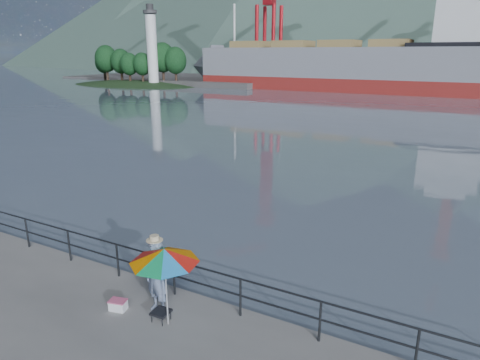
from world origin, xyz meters
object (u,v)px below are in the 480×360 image
beach_umbrella (164,256)px  fisherman (157,277)px  cooler_bag (118,305)px  bulk_carrier (362,65)px

beach_umbrella → fisherman: bearing=149.6°
cooler_bag → bulk_carrier: size_ratio=0.01×
beach_umbrella → cooler_bag: (-1.46, -0.13, -1.67)m
fisherman → bulk_carrier: 69.53m
fisherman → beach_umbrella: beach_umbrella is taller
cooler_bag → bulk_carrier: (-10.84, 68.90, 3.97)m
beach_umbrella → cooler_bag: bearing=-174.9°
fisherman → bulk_carrier: bulk_carrier is taller
fisherman → cooler_bag: (-0.93, -0.44, -0.83)m
beach_umbrella → cooler_bag: 2.23m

